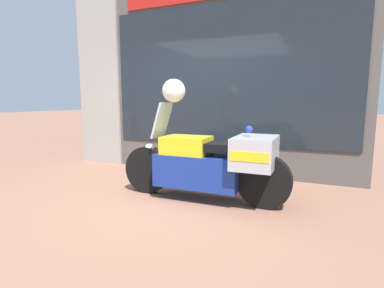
# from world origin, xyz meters

# --- Properties ---
(ground_plane) EXTENTS (60.00, 60.00, 0.00)m
(ground_plane) POSITION_xyz_m (0.00, 0.00, 0.00)
(ground_plane) COLOR #8E604C
(shop_building) EXTENTS (5.55, 0.55, 3.42)m
(shop_building) POSITION_xyz_m (-0.42, 2.00, 1.72)
(shop_building) COLOR #56514C
(shop_building) RESTS_ON ground
(window_display) EXTENTS (4.12, 0.30, 1.81)m
(window_display) POSITION_xyz_m (0.42, 2.03, 0.44)
(window_display) COLOR slate
(window_display) RESTS_ON ground
(paramedic_motorcycle) EXTENTS (2.34, 0.74, 1.30)m
(paramedic_motorcycle) POSITION_xyz_m (0.75, 0.35, 0.52)
(paramedic_motorcycle) COLOR black
(paramedic_motorcycle) RESTS_ON ground
(white_helmet) EXTENTS (0.31, 0.31, 0.31)m
(white_helmet) POSITION_xyz_m (0.20, 0.34, 1.46)
(white_helmet) COLOR white
(white_helmet) RESTS_ON paramedic_motorcycle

